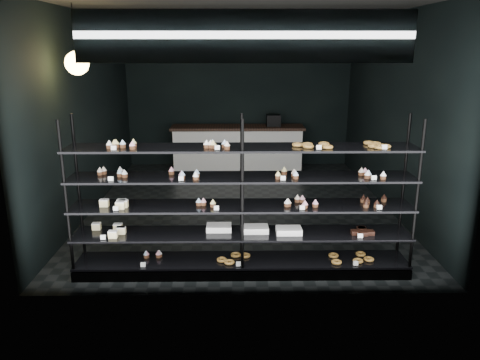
# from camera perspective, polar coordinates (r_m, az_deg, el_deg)

# --- Properties ---
(room) EXTENTS (5.01, 6.01, 3.20)m
(room) POSITION_cam_1_polar(r_m,az_deg,el_deg) (7.72, 0.06, 8.10)
(room) COLOR black
(room) RESTS_ON ground
(display_shelf) EXTENTS (4.00, 0.50, 1.91)m
(display_shelf) POSITION_cam_1_polar(r_m,az_deg,el_deg) (5.58, 0.01, -5.33)
(display_shelf) COLOR black
(display_shelf) RESTS_ON room
(signage) EXTENTS (3.30, 0.05, 0.50)m
(signage) POSITION_cam_1_polar(r_m,az_deg,el_deg) (4.72, 0.63, 17.10)
(signage) COLOR #0B0F3B
(signage) RESTS_ON room
(pendant_lamp) EXTENTS (0.30, 0.30, 0.88)m
(pendant_lamp) POSITION_cam_1_polar(r_m,az_deg,el_deg) (6.54, -19.27, 13.31)
(pendant_lamp) COLOR black
(pendant_lamp) RESTS_ON room
(service_counter) EXTENTS (2.89, 0.65, 1.23)m
(service_counter) POSITION_cam_1_polar(r_m,az_deg,el_deg) (10.38, -0.24, 3.98)
(service_counter) COLOR silver
(service_counter) RESTS_ON room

